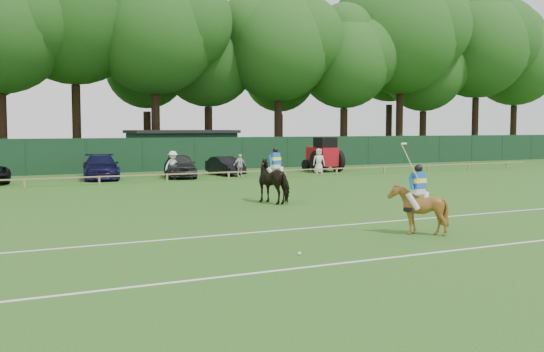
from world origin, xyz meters
TOP-DOWN VIEW (x-y plane):
  - ground at (0.00, 0.00)m, footprint 160.00×160.00m
  - horse_dark at (2.01, 5.67)m, footprint 1.53×2.42m
  - horse_chestnut at (2.18, -3.55)m, footprint 1.39×1.53m
  - sedan_navy at (-2.09, 21.91)m, footprint 2.99×5.55m
  - hatch_grey at (2.76, 20.83)m, footprint 2.73×4.83m
  - estate_black at (6.20, 21.44)m, footprint 1.59×3.89m
  - spectator_left at (2.02, 19.97)m, footprint 1.25×0.88m
  - spectator_mid at (6.41, 19.47)m, footprint 0.91×0.44m
  - spectator_right at (12.74, 19.94)m, footprint 0.98×0.78m
  - rider_dark at (2.01, 5.65)m, footprint 0.93×0.48m
  - rider_chestnut at (2.17, -3.56)m, footprint 0.94×0.55m
  - polo_ball at (-2.58, -4.67)m, footprint 0.09×0.09m
  - pitch_lines at (0.00, -3.50)m, footprint 60.00×5.10m
  - pitch_rail at (0.00, 18.00)m, footprint 62.10×0.10m
  - perimeter_fence at (0.00, 27.00)m, footprint 92.08×0.08m
  - utility_shed at (6.00, 30.00)m, footprint 8.40×4.40m
  - tree_row at (2.00, 35.00)m, footprint 96.00×12.00m
  - tractor at (13.97, 21.34)m, footprint 2.13×3.04m

SIDE VIEW (x-z plane):
  - ground at x=0.00m, z-range 0.00..0.00m
  - tree_row at x=2.00m, z-range -10.50..10.50m
  - pitch_lines at x=0.00m, z-range 0.00..0.01m
  - polo_ball at x=-2.58m, z-range 0.00..0.09m
  - pitch_rail at x=0.00m, z-range 0.20..0.70m
  - estate_black at x=6.20m, z-range 0.00..1.26m
  - spectator_mid at x=6.41m, z-range 0.00..1.51m
  - sedan_navy at x=-2.09m, z-range 0.00..1.53m
  - hatch_grey at x=2.76m, z-range 0.00..1.55m
  - horse_chestnut at x=2.18m, z-range 0.00..1.57m
  - spectator_right at x=12.74m, z-range 0.00..1.76m
  - spectator_left at x=2.02m, z-range 0.00..1.76m
  - horse_dark at x=2.01m, z-range 0.00..1.89m
  - tractor at x=13.97m, z-range -0.07..2.45m
  - perimeter_fence at x=0.00m, z-range 0.00..2.50m
  - rider_chestnut at x=2.17m, z-range 0.48..2.53m
  - utility_shed at x=6.00m, z-range 0.02..3.06m
  - rider_dark at x=2.01m, z-range 1.06..2.46m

